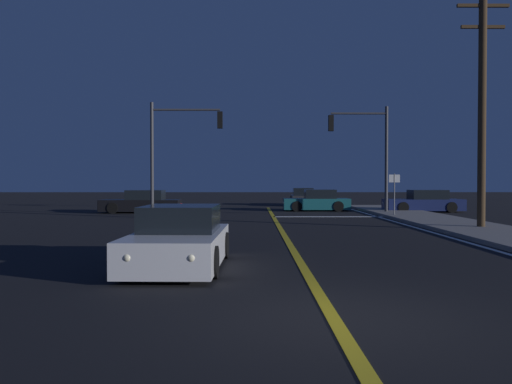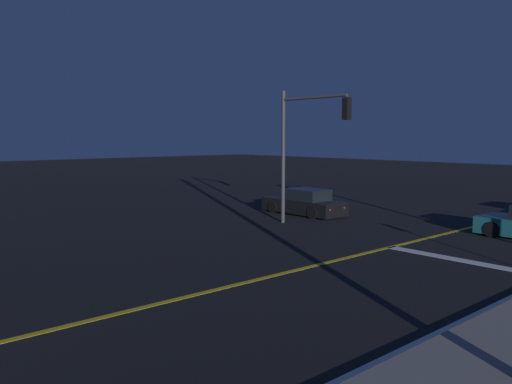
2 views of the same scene
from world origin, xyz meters
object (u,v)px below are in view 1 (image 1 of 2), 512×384
object	(u,v)px
car_mid_block_teal	(317,202)
street_sign_corner	(394,188)
car_following_oncoming_charcoal	(303,198)
car_parked_curb_navy	(424,202)
traffic_signal_far_left	(177,140)
traffic_signal_near_right	(366,143)
car_side_waiting_black	(142,203)
car_lead_oncoming_white	(179,240)
utility_pole_right	(482,105)

from	to	relation	value
car_mid_block_teal	street_sign_corner	bearing A→B (deg)	-151.02
car_following_oncoming_charcoal	street_sign_corner	size ratio (longest dim) A/B	2.06
car_parked_curb_navy	car_mid_block_teal	bearing A→B (deg)	78.60
traffic_signal_far_left	traffic_signal_near_right	bearing A→B (deg)	7.56
car_side_waiting_black	traffic_signal_near_right	distance (m)	13.51
car_following_oncoming_charcoal	car_mid_block_teal	bearing A→B (deg)	-86.23
traffic_signal_near_right	traffic_signal_far_left	xyz separation A→B (m)	(-10.55, -1.40, 0.04)
car_lead_oncoming_white	utility_pole_right	bearing A→B (deg)	-139.27
car_mid_block_teal	car_side_waiting_black	size ratio (longest dim) A/B	0.89
utility_pole_right	car_parked_curb_navy	bearing A→B (deg)	81.80
car_following_oncoming_charcoal	car_parked_curb_navy	xyz separation A→B (m)	(6.53, -8.65, 0.00)
car_parked_curb_navy	traffic_signal_far_left	size ratio (longest dim) A/B	0.76
car_parked_curb_navy	street_sign_corner	xyz separation A→B (m)	(-3.10, -4.73, 0.95)
car_following_oncoming_charcoal	utility_pole_right	xyz separation A→B (m)	(4.83, -20.45, 4.19)
car_mid_block_teal	car_side_waiting_black	distance (m)	10.78
car_mid_block_teal	car_following_oncoming_charcoal	xyz separation A→B (m)	(-0.18, 7.39, 0.00)
traffic_signal_far_left	car_following_oncoming_charcoal	bearing A→B (deg)	56.38
car_parked_curb_navy	traffic_signal_near_right	xyz separation A→B (m)	(-3.94, -1.93, 3.45)
car_parked_curb_navy	traffic_signal_near_right	world-z (taller)	traffic_signal_near_right
car_side_waiting_black	traffic_signal_far_left	world-z (taller)	traffic_signal_far_left
car_side_waiting_black	utility_pole_right	distance (m)	19.32
car_mid_block_teal	car_following_oncoming_charcoal	world-z (taller)	same
street_sign_corner	car_lead_oncoming_white	bearing A→B (deg)	-119.97
car_mid_block_teal	car_parked_curb_navy	size ratio (longest dim) A/B	0.89
car_mid_block_teal	traffic_signal_near_right	xyz separation A→B (m)	(2.40, -3.19, 3.45)
car_parked_curb_navy	street_sign_corner	world-z (taller)	street_sign_corner
car_lead_oncoming_white	car_side_waiting_black	bearing A→B (deg)	-74.29
traffic_signal_near_right	street_sign_corner	xyz separation A→B (m)	(0.84, -2.80, -2.50)
car_mid_block_teal	car_parked_curb_navy	world-z (taller)	same
traffic_signal_near_right	street_sign_corner	world-z (taller)	traffic_signal_near_right
car_following_oncoming_charcoal	utility_pole_right	world-z (taller)	utility_pole_right
car_parked_curb_navy	car_side_waiting_black	bearing A→B (deg)	92.17
car_parked_curb_navy	street_sign_corner	bearing A→B (deg)	146.60
car_mid_block_teal	car_following_oncoming_charcoal	distance (m)	7.40
car_parked_curb_navy	car_lead_oncoming_white	xyz separation A→B (m)	(-12.02, -20.21, -0.00)
car_side_waiting_black	car_lead_oncoming_white	world-z (taller)	same
car_lead_oncoming_white	utility_pole_right	distance (m)	13.96
car_mid_block_teal	utility_pole_right	bearing A→B (deg)	-159.87
traffic_signal_near_right	traffic_signal_far_left	size ratio (longest dim) A/B	1.00
traffic_signal_near_right	utility_pole_right	world-z (taller)	utility_pole_right
car_mid_block_teal	street_sign_corner	size ratio (longest dim) A/B	1.85
car_mid_block_teal	car_lead_oncoming_white	distance (m)	22.21
car_side_waiting_black	car_lead_oncoming_white	distance (m)	20.13
traffic_signal_far_left	car_mid_block_teal	bearing A→B (deg)	29.39
utility_pole_right	street_sign_corner	xyz separation A→B (m)	(-1.40, 7.06, -3.25)
car_lead_oncoming_white	utility_pole_right	size ratio (longest dim) A/B	0.48
traffic_signal_far_left	street_sign_corner	distance (m)	11.76
car_side_waiting_black	car_following_oncoming_charcoal	bearing A→B (deg)	-47.26
car_following_oncoming_charcoal	traffic_signal_far_left	bearing A→B (deg)	-121.27
car_side_waiting_black	car_lead_oncoming_white	size ratio (longest dim) A/B	1.08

